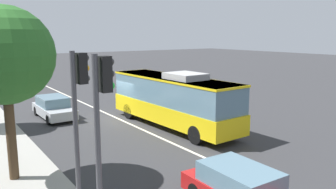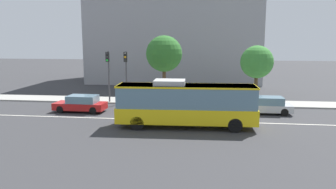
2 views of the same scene
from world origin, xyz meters
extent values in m
plane|color=#333335|center=(0.00, 0.00, 0.00)|extent=(160.00, 160.00, 0.00)
cube|color=silver|center=(0.00, 0.00, 0.01)|extent=(76.00, 0.16, 0.01)
cube|color=yellow|center=(-3.80, -1.89, 0.98)|extent=(10.10, 2.91, 1.10)
cube|color=slate|center=(-3.80, -1.89, 2.31)|extent=(9.89, 2.83, 1.58)
cube|color=yellow|center=(-3.80, -1.89, 3.04)|extent=(9.99, 2.89, 0.12)
cube|color=#B2B2B2|center=(-5.00, -1.94, 3.28)|extent=(2.27, 1.89, 0.36)
cylinder|color=black|center=(-0.45, -0.65, 0.50)|extent=(1.01, 0.34, 1.00)
cylinder|color=black|center=(-0.36, -2.85, 0.50)|extent=(1.01, 0.34, 1.00)
cylinder|color=black|center=(-7.24, -0.94, 0.50)|extent=(1.01, 0.34, 1.00)
cylinder|color=black|center=(-7.15, -3.13, 0.50)|extent=(1.01, 0.34, 1.00)
cube|color=slate|center=(-13.25, 2.16, 1.14)|extent=(2.55, 1.70, 0.64)
cylinder|color=black|center=(-12.01, 1.34, 0.32)|extent=(0.64, 0.23, 0.64)
cube|color=#B7BABF|center=(2.60, 3.49, 0.52)|extent=(4.52, 1.84, 0.60)
cube|color=slate|center=(2.85, 3.50, 1.14)|extent=(2.54, 1.68, 0.64)
cylinder|color=black|center=(1.10, 2.68, 0.32)|extent=(0.64, 0.23, 0.64)
cylinder|color=black|center=(1.09, 4.28, 0.32)|extent=(0.64, 0.23, 0.64)
cylinder|color=black|center=(4.10, 2.71, 0.32)|extent=(0.64, 0.23, 0.64)
cylinder|color=black|center=(4.09, 4.31, 0.32)|extent=(0.64, 0.23, 0.64)
cylinder|color=#47474C|center=(-10.38, 6.50, 2.60)|extent=(0.16, 0.16, 5.20)
cube|color=black|center=(-10.36, 6.22, 4.65)|extent=(0.34, 0.30, 0.96)
sphere|color=#2D2D2D|center=(-10.35, 6.07, 4.97)|extent=(0.22, 0.22, 0.22)
sphere|color=#F9A514|center=(-10.35, 6.07, 4.65)|extent=(0.22, 0.22, 0.22)
sphere|color=#2D2D2D|center=(-10.35, 6.07, 4.33)|extent=(0.22, 0.22, 0.22)
cylinder|color=#47474C|center=(-12.17, 6.53, 2.60)|extent=(0.16, 0.16, 5.20)
cube|color=black|center=(-12.17, 6.25, 4.65)|extent=(0.33, 0.29, 0.96)
sphere|color=#2D2D2D|center=(-12.17, 6.10, 4.97)|extent=(0.22, 0.22, 0.22)
sphere|color=#2D2D2D|center=(-12.17, 6.10, 4.65)|extent=(0.22, 0.22, 0.22)
sphere|color=#1ED838|center=(-12.17, 6.10, 4.33)|extent=(0.22, 0.22, 0.22)
cylinder|color=#4C3823|center=(-6.77, 7.79, 1.78)|extent=(0.36, 0.36, 3.56)
sphere|color=#2D6B28|center=(-6.77, 7.79, 4.93)|extent=(3.65, 3.65, 3.65)
camera|label=1|loc=(-20.42, 9.94, 5.70)|focal=36.28mm
camera|label=2|loc=(-2.13, -25.23, 6.29)|focal=35.25mm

